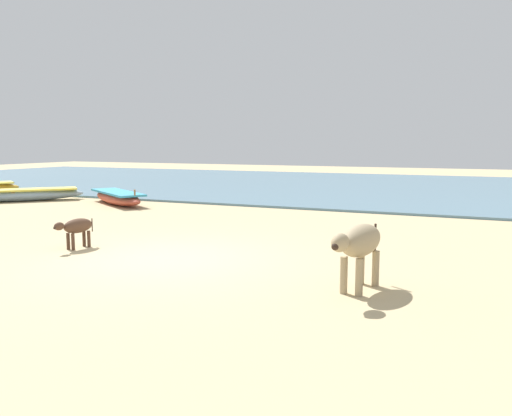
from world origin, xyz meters
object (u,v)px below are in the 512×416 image
(fishing_boat_2, at_px, (23,194))
(calf_near_dark, at_px, (77,227))
(cow_adult_dun, at_px, (359,243))
(fishing_boat_3, at_px, (118,197))

(fishing_boat_2, distance_m, calf_near_dark, 10.46)
(cow_adult_dun, bearing_deg, fishing_boat_3, -115.82)
(fishing_boat_2, bearing_deg, fishing_boat_3, 142.21)
(cow_adult_dun, bearing_deg, fishing_boat_2, -105.70)
(fishing_boat_3, height_order, calf_near_dark, fishing_boat_3)
(fishing_boat_3, height_order, cow_adult_dun, cow_adult_dun)
(fishing_boat_3, bearing_deg, cow_adult_dun, -2.89)
(cow_adult_dun, xyz_separation_m, calf_near_dark, (-6.16, 0.70, -0.27))
(cow_adult_dun, relative_size, calf_near_dark, 1.58)
(fishing_boat_3, relative_size, calf_near_dark, 3.84)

